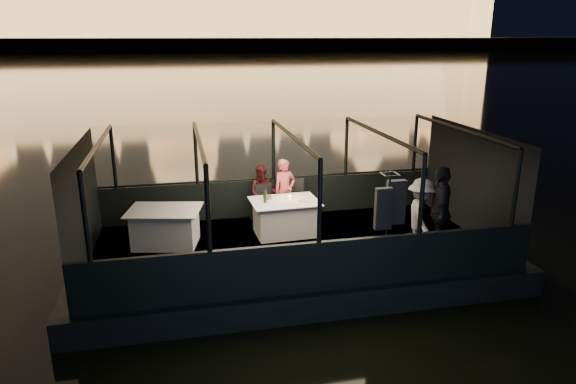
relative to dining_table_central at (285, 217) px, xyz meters
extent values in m
plane|color=black|center=(0.01, 79.31, -0.89)|extent=(500.00, 500.00, 0.00)
cube|color=black|center=(0.01, -0.69, -0.89)|extent=(8.60, 4.40, 1.00)
cube|color=black|center=(0.01, -0.69, -0.41)|extent=(8.00, 4.00, 0.04)
cube|color=black|center=(0.01, 1.31, 0.06)|extent=(8.00, 0.08, 0.90)
cube|color=black|center=(0.01, -2.69, 0.06)|extent=(8.00, 0.08, 0.90)
cube|color=#423D33|center=(0.01, 209.31, 0.11)|extent=(400.00, 140.00, 6.00)
cube|color=silver|center=(0.00, 0.00, 0.00)|extent=(1.49, 1.11, 0.77)
cube|color=silver|center=(-2.54, -0.05, 0.00)|extent=(1.65, 1.34, 0.78)
cube|color=black|center=(-0.31, 0.75, 0.06)|extent=(0.50, 0.50, 0.89)
cube|color=black|center=(0.42, 0.69, 0.06)|extent=(0.54, 0.54, 0.99)
imported|color=#F05766|center=(0.18, 0.83, 0.36)|extent=(0.61, 0.48, 1.48)
imported|color=#3E1115|center=(-0.32, 0.95, 0.36)|extent=(0.75, 0.66, 1.33)
imported|color=white|center=(2.42, -1.54, 0.47)|extent=(0.79, 1.10, 1.54)
imported|color=black|center=(2.71, -1.74, 0.47)|extent=(0.87, 1.16, 1.82)
cylinder|color=#14381B|center=(-0.43, -0.02, 0.53)|extent=(0.09, 0.09, 0.32)
cylinder|color=brown|center=(-0.34, 0.22, 0.42)|extent=(0.21, 0.21, 0.08)
cylinder|color=#FF8B3F|center=(0.13, 0.11, 0.42)|extent=(0.06, 0.06, 0.08)
cylinder|color=silver|center=(0.37, -0.08, 0.39)|extent=(0.25, 0.25, 0.01)
cylinder|color=silver|center=(-0.38, 0.20, 0.39)|extent=(0.26, 0.26, 0.01)
camera|label=1|loc=(-2.19, -10.29, 3.79)|focal=32.00mm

